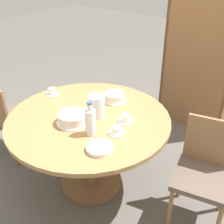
{
  "coord_description": "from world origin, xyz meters",
  "views": [
    {
      "loc": [
        1.38,
        -1.47,
        1.98
      ],
      "look_at": [
        0.0,
        0.33,
        0.64
      ],
      "focal_mm": 45.0,
      "sensor_mm": 36.0,
      "label": 1
    }
  ],
  "objects": [
    {
      "name": "chair_b",
      "position": [
        0.95,
        0.27,
        0.48
      ],
      "size": [
        0.5,
        0.5,
        0.87
      ],
      "rotation": [
        0.0,
        0.0,
        6.5
      ],
      "color": "olive",
      "rests_on": "ground_plane"
    },
    {
      "name": "plate_stack",
      "position": [
        0.36,
        -0.28,
        0.76
      ],
      "size": [
        0.19,
        0.19,
        0.03
      ],
      "color": "white",
      "rests_on": "dining_table"
    },
    {
      "name": "cup_b",
      "position": [
        -0.56,
        0.11,
        0.77
      ],
      "size": [
        0.13,
        0.13,
        0.06
      ],
      "color": "silver",
      "rests_on": "dining_table"
    },
    {
      "name": "cake_second",
      "position": [
        0.0,
        0.37,
        0.78
      ],
      "size": [
        0.22,
        0.22,
        0.08
      ],
      "color": "white",
      "rests_on": "dining_table"
    },
    {
      "name": "bookshelf",
      "position": [
        0.29,
        1.61,
        0.78
      ],
      "size": [
        0.82,
        0.28,
        1.63
      ],
      "rotation": [
        0.0,
        0.0,
        3.14
      ],
      "color": "brown",
      "rests_on": "ground_plane"
    },
    {
      "name": "ground_plane",
      "position": [
        0.0,
        0.0,
        0.0
      ],
      "size": [
        14.0,
        14.0,
        0.0
      ],
      "primitive_type": "plane",
      "color": "#56514C"
    },
    {
      "name": "cake_main",
      "position": [
        -0.04,
        -0.14,
        0.79
      ],
      "size": [
        0.27,
        0.27,
        0.09
      ],
      "color": "white",
      "rests_on": "dining_table"
    },
    {
      "name": "chair_a",
      "position": [
        -0.97,
        -0.19,
        0.48
      ],
      "size": [
        0.47,
        0.47,
        0.87
      ],
      "rotation": [
        0.0,
        0.0,
        3.27
      ],
      "color": "olive",
      "rests_on": "ground_plane"
    },
    {
      "name": "cup_a",
      "position": [
        0.33,
        -0.05,
        0.77
      ],
      "size": [
        0.13,
        0.13,
        0.06
      ],
      "color": "silver",
      "rests_on": "dining_table"
    },
    {
      "name": "dining_table",
      "position": [
        0.0,
        0.0,
        0.6
      ],
      "size": [
        1.38,
        1.38,
        0.75
      ],
      "color": "brown",
      "rests_on": "ground_plane"
    },
    {
      "name": "coffee_pot",
      "position": [
        0.05,
        0.05,
        0.85
      ],
      "size": [
        0.13,
        0.13,
        0.23
      ],
      "color": "silver",
      "rests_on": "dining_table"
    },
    {
      "name": "cup_c",
      "position": [
        0.29,
        0.13,
        0.77
      ],
      "size": [
        0.13,
        0.13,
        0.06
      ],
      "color": "silver",
      "rests_on": "dining_table"
    },
    {
      "name": "water_bottle",
      "position": [
        0.17,
        -0.17,
        0.86
      ],
      "size": [
        0.08,
        0.08,
        0.27
      ],
      "color": "silver",
      "rests_on": "dining_table"
    }
  ]
}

